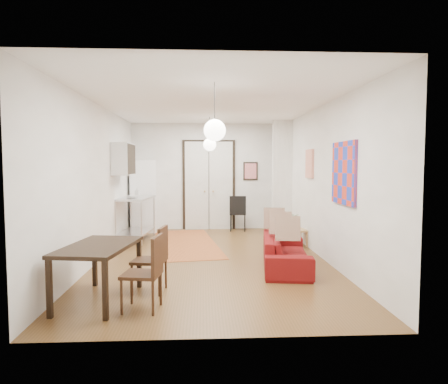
{
  "coord_description": "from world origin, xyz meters",
  "views": [
    {
      "loc": [
        -0.16,
        -7.48,
        1.79
      ],
      "look_at": [
        0.24,
        0.23,
        1.25
      ],
      "focal_mm": 32.0,
      "sensor_mm": 36.0,
      "label": 1
    }
  ],
  "objects_px": {
    "kitchen_counter": "(136,212)",
    "dining_table": "(99,251)",
    "sofa": "(286,252)",
    "dining_chair_far": "(143,265)",
    "coffee_table": "(289,232)",
    "fridge": "(143,196)",
    "black_side_chair": "(238,210)",
    "dining_chair_near": "(150,253)"
  },
  "relations": [
    {
      "from": "kitchen_counter",
      "to": "dining_table",
      "type": "bearing_deg",
      "value": -80.99
    },
    {
      "from": "sofa",
      "to": "dining_table",
      "type": "height_order",
      "value": "dining_table"
    },
    {
      "from": "sofa",
      "to": "dining_chair_far",
      "type": "distance_m",
      "value": 2.84
    },
    {
      "from": "sofa",
      "to": "dining_chair_far",
      "type": "relative_size",
      "value": 2.08
    },
    {
      "from": "coffee_table",
      "to": "dining_table",
      "type": "xyz_separation_m",
      "value": [
        -3.22,
        -3.34,
        0.35
      ]
    },
    {
      "from": "sofa",
      "to": "fridge",
      "type": "bearing_deg",
      "value": 45.73
    },
    {
      "from": "coffee_table",
      "to": "fridge",
      "type": "relative_size",
      "value": 0.47
    },
    {
      "from": "dining_chair_far",
      "to": "black_side_chair",
      "type": "xyz_separation_m",
      "value": [
        1.69,
        5.79,
        0.02
      ]
    },
    {
      "from": "black_side_chair",
      "to": "kitchen_counter",
      "type": "bearing_deg",
      "value": 32.93
    },
    {
      "from": "sofa",
      "to": "dining_chair_near",
      "type": "height_order",
      "value": "dining_chair_near"
    },
    {
      "from": "dining_chair_near",
      "to": "black_side_chair",
      "type": "distance_m",
      "value": 5.36
    },
    {
      "from": "sofa",
      "to": "fridge",
      "type": "relative_size",
      "value": 1.01
    },
    {
      "from": "fridge",
      "to": "coffee_table",
      "type": "bearing_deg",
      "value": -39.27
    },
    {
      "from": "dining_chair_near",
      "to": "black_side_chair",
      "type": "bearing_deg",
      "value": 170.3
    },
    {
      "from": "fridge",
      "to": "dining_table",
      "type": "relative_size",
      "value": 1.31
    },
    {
      "from": "sofa",
      "to": "dining_chair_near",
      "type": "xyz_separation_m",
      "value": [
        -2.18,
        -1.1,
        0.25
      ]
    },
    {
      "from": "sofa",
      "to": "fridge",
      "type": "height_order",
      "value": "fridge"
    },
    {
      "from": "fridge",
      "to": "sofa",
      "type": "bearing_deg",
      "value": -60.27
    },
    {
      "from": "coffee_table",
      "to": "kitchen_counter",
      "type": "height_order",
      "value": "kitchen_counter"
    },
    {
      "from": "coffee_table",
      "to": "sofa",
      "type": "bearing_deg",
      "value": -103.73
    },
    {
      "from": "fridge",
      "to": "dining_chair_far",
      "type": "bearing_deg",
      "value": -89.74
    },
    {
      "from": "dining_chair_far",
      "to": "black_side_chair",
      "type": "relative_size",
      "value": 0.97
    },
    {
      "from": "coffee_table",
      "to": "dining_chair_near",
      "type": "distance_m",
      "value": 3.92
    },
    {
      "from": "kitchen_counter",
      "to": "black_side_chair",
      "type": "relative_size",
      "value": 1.46
    },
    {
      "from": "fridge",
      "to": "dining_chair_near",
      "type": "distance_m",
      "value": 5.08
    },
    {
      "from": "dining_table",
      "to": "dining_chair_near",
      "type": "relative_size",
      "value": 1.57
    },
    {
      "from": "black_side_chair",
      "to": "fridge",
      "type": "bearing_deg",
      "value": 7.85
    },
    {
      "from": "dining_chair_near",
      "to": "dining_chair_far",
      "type": "relative_size",
      "value": 1.0
    },
    {
      "from": "dining_chair_far",
      "to": "black_side_chair",
      "type": "height_order",
      "value": "black_side_chair"
    },
    {
      "from": "black_side_chair",
      "to": "dining_chair_near",
      "type": "bearing_deg",
      "value": 77.38
    },
    {
      "from": "dining_table",
      "to": "dining_chair_far",
      "type": "height_order",
      "value": "dining_chair_far"
    },
    {
      "from": "fridge",
      "to": "dining_table",
      "type": "xyz_separation_m",
      "value": [
        0.23,
        -5.44,
        -0.28
      ]
    },
    {
      "from": "dining_chair_near",
      "to": "fridge",
      "type": "bearing_deg",
      "value": -161.88
    },
    {
      "from": "dining_table",
      "to": "sofa",
      "type": "bearing_deg",
      "value": 29.02
    },
    {
      "from": "coffee_table",
      "to": "dining_chair_far",
      "type": "bearing_deg",
      "value": -126.08
    },
    {
      "from": "kitchen_counter",
      "to": "black_side_chair",
      "type": "height_order",
      "value": "kitchen_counter"
    },
    {
      "from": "black_side_chair",
      "to": "coffee_table",
      "type": "bearing_deg",
      "value": 118.83
    },
    {
      "from": "kitchen_counter",
      "to": "dining_chair_near",
      "type": "relative_size",
      "value": 1.5
    },
    {
      "from": "coffee_table",
      "to": "kitchen_counter",
      "type": "distance_m",
      "value": 3.58
    },
    {
      "from": "sofa",
      "to": "kitchen_counter",
      "type": "relative_size",
      "value": 1.38
    },
    {
      "from": "coffee_table",
      "to": "black_side_chair",
      "type": "relative_size",
      "value": 0.93
    },
    {
      "from": "dining_table",
      "to": "fridge",
      "type": "bearing_deg",
      "value": 92.39
    }
  ]
}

